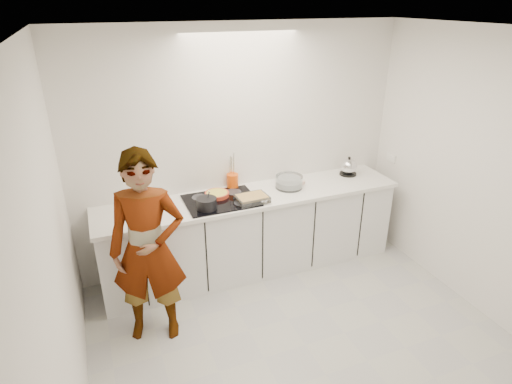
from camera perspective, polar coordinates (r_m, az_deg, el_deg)
name	(u,v)px	position (r m, az deg, el deg)	size (l,w,h in m)	color
floor	(305,345)	(4.03, 6.60, -19.59)	(3.60, 3.20, 0.00)	#B6B7AE
ceiling	(325,31)	(2.91, 9.20, 20.38)	(3.60, 3.20, 0.00)	white
wall_back	(241,150)	(4.61, -1.97, 5.56)	(3.60, 0.00, 2.60)	silver
wall_front	(490,370)	(2.28, 28.72, -20.06)	(3.60, 0.00, 2.60)	silver
wall_left	(55,264)	(2.94, -25.18, -8.73)	(0.00, 3.20, 2.60)	silver
wall_right	(488,179)	(4.40, 28.53, 1.48)	(0.02, 3.20, 2.60)	silver
base_cabinets	(252,234)	(4.70, -0.48, -5.66)	(3.20, 0.58, 0.87)	silver
countertop	(252,197)	(4.49, -0.50, -0.63)	(3.24, 0.64, 0.04)	white
hob	(221,201)	(4.35, -4.70, -1.14)	(0.72, 0.54, 0.01)	black
tart_dish	(217,194)	(4.43, -5.22, -0.27)	(0.25, 0.25, 0.04)	#BA3620
saucepan	(207,203)	(4.16, -6.59, -1.52)	(0.20, 0.20, 0.19)	black
baking_dish	(252,198)	(4.29, -0.55, -0.84)	(0.33, 0.25, 0.06)	silver
mixing_bowl	(289,182)	(4.64, 4.43, 1.29)	(0.39, 0.39, 0.14)	silver
tea_towel	(295,184)	(4.73, 5.22, 1.11)	(0.20, 0.14, 0.03)	white
kettle	(348,167)	(5.08, 12.23, 3.26)	(0.26, 0.26, 0.22)	black
utensil_crock	(233,181)	(4.63, -3.14, 1.48)	(0.13, 0.13, 0.16)	#E9510B
cook	(148,249)	(3.72, -14.21, -7.43)	(0.64, 0.42, 1.75)	silver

